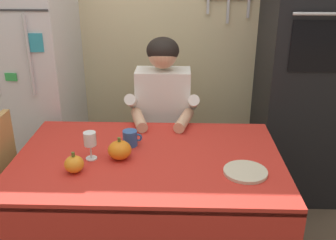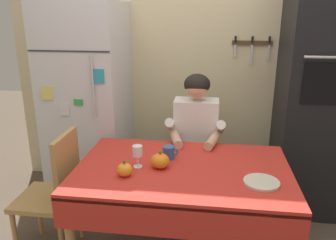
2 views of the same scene
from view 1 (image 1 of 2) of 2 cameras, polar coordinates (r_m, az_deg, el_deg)
back_wall_assembly at (r=3.08m, az=-0.27°, el=15.21°), size 3.70×0.13×2.60m
refrigerator at (r=3.00m, az=-20.13°, el=5.78°), size 0.68×0.71×1.80m
wall_oven at (r=2.92m, az=19.72°, el=8.48°), size 0.60×0.64×2.10m
dining_table at (r=2.07m, az=-2.92°, el=-7.67°), size 1.40×0.90×0.74m
chair_behind_person at (r=2.84m, az=-0.59°, el=-2.10°), size 0.40×0.40×0.93m
seated_person at (r=2.58m, az=-0.78°, el=0.69°), size 0.47×0.55×1.25m
coffee_mug at (r=2.15m, az=-5.56°, el=-2.67°), size 0.11×0.08×0.09m
wine_glass at (r=2.01m, az=-11.40°, el=-2.95°), size 0.06×0.06×0.15m
pumpkin_large at (r=1.94m, az=-13.64°, el=-6.32°), size 0.09×0.09×0.11m
pumpkin_medium at (r=2.02m, az=-7.13°, el=-4.39°), size 0.12×0.12×0.12m
serving_tray at (r=1.93m, az=11.32°, el=-7.48°), size 0.21×0.21×0.02m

